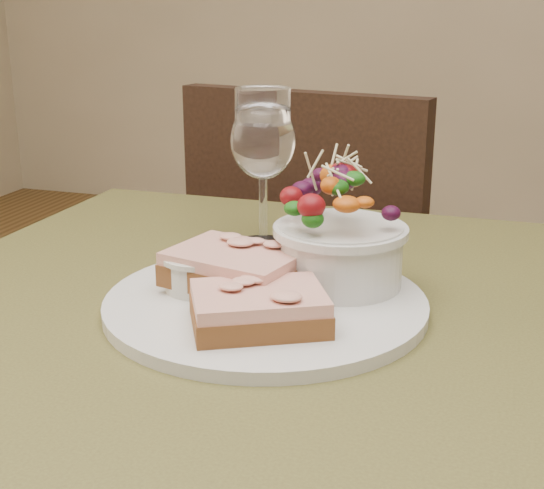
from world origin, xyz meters
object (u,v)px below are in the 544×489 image
(salad_bowl, at_px, (341,227))
(sandwich_front, at_px, (259,308))
(dinner_plate, at_px, (266,303))
(ramekin, at_px, (200,270))
(sandwich_back, at_px, (236,267))
(cafe_table, at_px, (276,407))
(chair_far, at_px, (336,392))
(wine_glass, at_px, (263,145))

(salad_bowl, bearing_deg, sandwich_front, -109.63)
(dinner_plate, xyz_separation_m, ramekin, (-0.07, 0.00, 0.03))
(sandwich_back, distance_m, salad_bowl, 0.11)
(salad_bowl, bearing_deg, cafe_table, -125.86)
(cafe_table, bearing_deg, ramekin, 174.49)
(cafe_table, relative_size, chair_far, 0.89)
(dinner_plate, height_order, sandwich_back, sandwich_back)
(sandwich_back, xyz_separation_m, ramekin, (-0.04, -0.00, -0.00))
(ramekin, distance_m, wine_glass, 0.21)
(sandwich_front, distance_m, sandwich_back, 0.09)
(chair_far, bearing_deg, cafe_table, 108.19)
(dinner_plate, relative_size, sandwich_back, 2.17)
(salad_bowl, bearing_deg, wine_glass, 133.95)
(cafe_table, xyz_separation_m, wine_glass, (-0.08, 0.19, 0.22))
(sandwich_back, height_order, wine_glass, wine_glass)
(sandwich_front, xyz_separation_m, salad_bowl, (0.04, 0.12, 0.04))
(cafe_table, height_order, salad_bowl, salad_bowl)
(cafe_table, bearing_deg, sandwich_back, 164.50)
(chair_far, relative_size, sandwich_front, 6.35)
(dinner_plate, height_order, sandwich_front, sandwich_front)
(cafe_table, height_order, dinner_plate, dinner_plate)
(sandwich_back, relative_size, wine_glass, 0.81)
(ramekin, relative_size, wine_glass, 0.39)
(chair_far, xyz_separation_m, salad_bowl, (0.14, -0.62, 0.53))
(cafe_table, bearing_deg, sandwich_front, -87.39)
(ramekin, bearing_deg, sandwich_front, -38.24)
(sandwich_front, height_order, salad_bowl, salad_bowl)
(cafe_table, height_order, sandwich_front, sandwich_front)
(sandwich_back, bearing_deg, salad_bowl, 42.68)
(wine_glass, bearing_deg, salad_bowl, -46.05)
(dinner_plate, xyz_separation_m, sandwich_back, (-0.03, 0.01, 0.03))
(salad_bowl, bearing_deg, ramekin, -156.21)
(salad_bowl, bearing_deg, chair_far, 102.61)
(chair_far, xyz_separation_m, sandwich_front, (0.09, -0.74, 0.48))
(dinner_plate, bearing_deg, cafe_table, -24.32)
(cafe_table, height_order, ramekin, ramekin)
(dinner_plate, bearing_deg, sandwich_back, 168.09)
(dinner_plate, bearing_deg, sandwich_front, -76.64)
(sandwich_front, bearing_deg, ramekin, 113.97)
(sandwich_back, bearing_deg, wine_glass, 113.56)
(dinner_plate, bearing_deg, chair_far, 96.73)
(cafe_table, distance_m, dinner_plate, 0.11)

